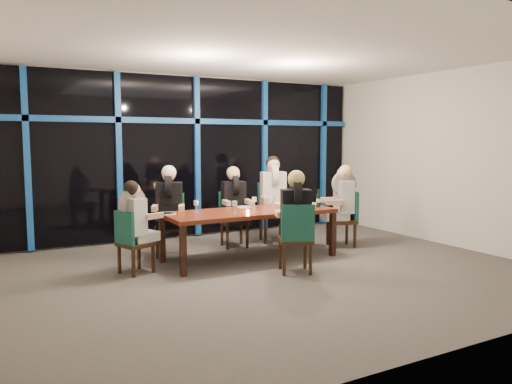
% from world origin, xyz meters
% --- Properties ---
extents(room, '(7.04, 7.00, 3.02)m').
position_xyz_m(room, '(0.00, 0.00, 2.02)').
color(room, '#544E4A').
rests_on(room, ground).
extents(window_wall, '(6.86, 0.43, 2.94)m').
position_xyz_m(window_wall, '(0.01, 2.93, 1.55)').
color(window_wall, black).
rests_on(window_wall, ground).
extents(dining_table, '(2.60, 1.00, 0.75)m').
position_xyz_m(dining_table, '(0.00, 0.80, 0.68)').
color(dining_table, maroon).
rests_on(dining_table, ground).
extents(chair_far_left, '(0.59, 0.59, 0.97)m').
position_xyz_m(chair_far_left, '(-0.97, 1.66, 0.54)').
color(chair_far_left, black).
rests_on(chair_far_left, ground).
extents(chair_far_mid, '(0.50, 0.50, 0.93)m').
position_xyz_m(chair_far_mid, '(0.19, 1.77, 0.52)').
color(chair_far_mid, black).
rests_on(chair_far_mid, ground).
extents(chair_far_right, '(0.61, 0.61, 1.04)m').
position_xyz_m(chair_far_right, '(1.02, 1.85, 0.58)').
color(chair_far_right, black).
rests_on(chair_far_right, ground).
extents(chair_end_left, '(0.52, 0.52, 0.87)m').
position_xyz_m(chair_end_left, '(-1.82, 0.80, 0.49)').
color(chair_end_left, black).
rests_on(chair_end_left, ground).
extents(chair_end_right, '(0.55, 0.55, 0.95)m').
position_xyz_m(chair_end_right, '(1.87, 0.81, 0.53)').
color(chair_end_right, black).
rests_on(chair_end_right, ground).
extents(chair_near_mid, '(0.58, 0.58, 0.96)m').
position_xyz_m(chair_near_mid, '(0.15, -0.26, 0.54)').
color(chair_near_mid, black).
rests_on(chair_near_mid, ground).
extents(diner_far_left, '(0.60, 0.66, 0.94)m').
position_xyz_m(diner_far_left, '(-1.00, 1.58, 0.93)').
color(diner_far_left, black).
rests_on(diner_far_left, ground).
extents(diner_far_mid, '(0.50, 0.62, 0.91)m').
position_xyz_m(diner_far_mid, '(0.18, 1.69, 0.89)').
color(diner_far_mid, black).
rests_on(diner_far_mid, ground).
extents(diner_far_right, '(0.62, 0.71, 1.02)m').
position_xyz_m(diner_far_right, '(1.00, 1.76, 0.99)').
color(diner_far_right, silver).
rests_on(diner_far_right, ground).
extents(diner_end_left, '(0.59, 0.53, 0.85)m').
position_xyz_m(diner_end_left, '(-1.75, 0.83, 0.83)').
color(diner_end_left, black).
rests_on(diner_end_left, ground).
extents(diner_end_right, '(0.64, 0.56, 0.93)m').
position_xyz_m(diner_end_right, '(1.79, 0.83, 0.91)').
color(diner_end_right, black).
rests_on(diner_end_right, ground).
extents(diner_near_mid, '(0.60, 0.66, 0.94)m').
position_xyz_m(diner_near_mid, '(0.18, -0.18, 0.92)').
color(diner_near_mid, black).
rests_on(diner_near_mid, ground).
extents(plate_far_left, '(0.24, 0.24, 0.01)m').
position_xyz_m(plate_far_left, '(-1.22, 1.06, 0.76)').
color(plate_far_left, white).
rests_on(plate_far_left, dining_table).
extents(plate_far_mid, '(0.24, 0.24, 0.01)m').
position_xyz_m(plate_far_mid, '(0.09, 1.14, 0.76)').
color(plate_far_mid, white).
rests_on(plate_far_mid, dining_table).
extents(plate_far_right, '(0.24, 0.24, 0.01)m').
position_xyz_m(plate_far_right, '(0.83, 1.23, 0.76)').
color(plate_far_right, white).
rests_on(plate_far_right, dining_table).
extents(plate_end_left, '(0.24, 0.24, 0.01)m').
position_xyz_m(plate_end_left, '(-1.22, 1.03, 0.76)').
color(plate_end_left, white).
rests_on(plate_end_left, dining_table).
extents(plate_end_right, '(0.24, 0.24, 0.01)m').
position_xyz_m(plate_end_right, '(1.25, 0.99, 0.76)').
color(plate_end_right, white).
rests_on(plate_end_right, dining_table).
extents(plate_near_mid, '(0.24, 0.24, 0.01)m').
position_xyz_m(plate_near_mid, '(0.40, 0.34, 0.76)').
color(plate_near_mid, white).
rests_on(plate_near_mid, dining_table).
extents(wine_bottle, '(0.07, 0.07, 0.29)m').
position_xyz_m(wine_bottle, '(1.13, 0.60, 0.86)').
color(wine_bottle, black).
rests_on(wine_bottle, dining_table).
extents(water_pitcher, '(0.13, 0.11, 0.20)m').
position_xyz_m(water_pitcher, '(0.66, 0.67, 0.85)').
color(water_pitcher, white).
rests_on(water_pitcher, dining_table).
extents(tea_light, '(0.05, 0.05, 0.03)m').
position_xyz_m(tea_light, '(-0.10, 0.68, 0.77)').
color(tea_light, '#F6A549').
rests_on(tea_light, dining_table).
extents(wine_glass_a, '(0.07, 0.07, 0.18)m').
position_xyz_m(wine_glass_a, '(-0.34, 0.63, 0.88)').
color(wine_glass_a, silver).
rests_on(wine_glass_a, dining_table).
extents(wine_glass_b, '(0.07, 0.07, 0.19)m').
position_xyz_m(wine_glass_b, '(0.14, 0.90, 0.89)').
color(wine_glass_b, silver).
rests_on(wine_glass_b, dining_table).
extents(wine_glass_c, '(0.08, 0.08, 0.20)m').
position_xyz_m(wine_glass_c, '(0.38, 0.75, 0.89)').
color(wine_glass_c, silver).
rests_on(wine_glass_c, dining_table).
extents(wine_glass_d, '(0.07, 0.07, 0.18)m').
position_xyz_m(wine_glass_d, '(-0.79, 0.99, 0.88)').
color(wine_glass_d, white).
rests_on(wine_glass_d, dining_table).
extents(wine_glass_e, '(0.07, 0.07, 0.19)m').
position_xyz_m(wine_glass_e, '(0.95, 0.90, 0.89)').
color(wine_glass_e, silver).
rests_on(wine_glass_e, dining_table).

